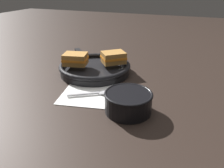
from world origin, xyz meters
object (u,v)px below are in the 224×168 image
Objects in this scene: spoon at (100,93)px; skillet at (95,68)px; soup_bowl at (128,101)px; sandwich_near_left at (113,57)px; sandwich_near_right at (75,59)px.

spoon is 0.20m from skillet.
spoon is at bearing 150.76° from soup_bowl.
soup_bowl is 0.14m from spoon.
soup_bowl is 0.31m from sandwich_near_left.
skillet is (-0.10, 0.17, 0.01)m from spoon.
skillet is (-0.22, 0.24, -0.01)m from soup_bowl.
spoon is 0.22m from sandwich_near_right.
skillet is at bearing 30.21° from sandwich_near_right.
spoon is 0.22m from sandwich_near_left.
sandwich_near_right reaches higher than skillet.
sandwich_near_right is (-0.14, -0.07, 0.00)m from sandwich_near_left.
skillet is 2.96× the size of sandwich_near_left.
sandwich_near_right is at bearing 145.29° from soup_bowl.
sandwich_near_right is (-0.07, -0.04, 0.04)m from skillet.
soup_bowl is 1.31× the size of sandwich_near_right.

